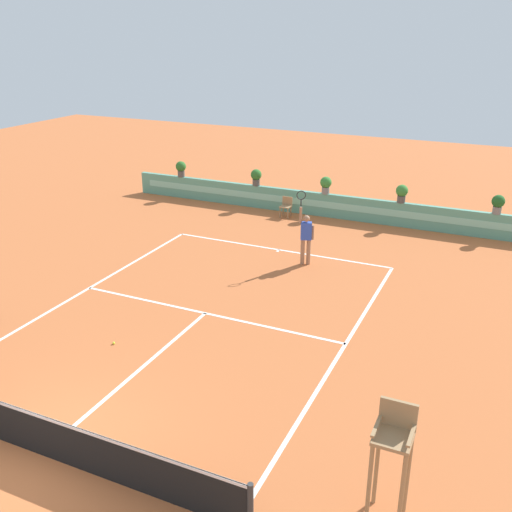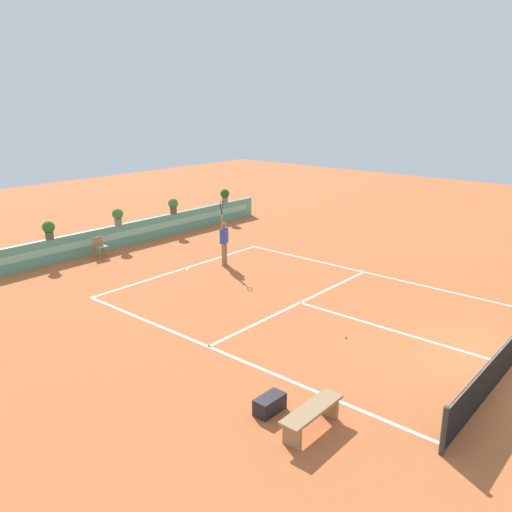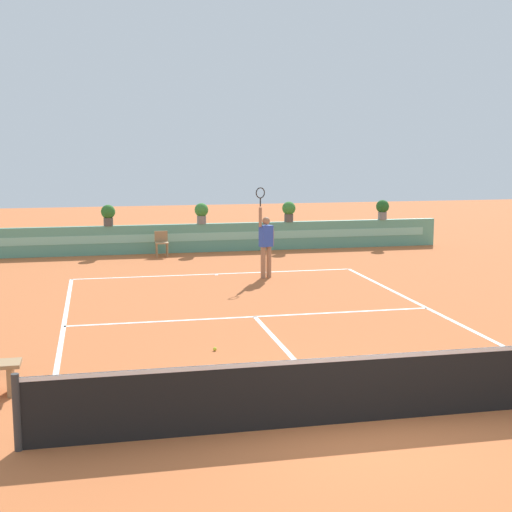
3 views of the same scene
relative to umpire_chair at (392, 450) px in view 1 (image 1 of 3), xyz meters
name	(u,v)px [view 1 (image 1 of 3)]	position (x,y,z in m)	size (l,w,h in m)	color
ground_plane	(198,319)	(-6.31, 4.74, -1.34)	(60.00, 60.00, 0.00)	#BC6033
court_lines	(211,309)	(-6.31, 5.45, -1.34)	(8.32, 11.94, 0.01)	white
net	(37,432)	(-6.31, -1.26, -0.83)	(8.92, 0.10, 1.00)	#333333
back_wall_barrier	(320,204)	(-6.31, 15.12, -0.84)	(18.00, 0.21, 1.00)	#599E84
umpire_chair	(392,450)	(0.00, 0.00, 0.00)	(0.60, 0.60, 2.14)	#99754C
ball_kid_chair	(286,206)	(-7.55, 14.39, -0.86)	(0.44, 0.44, 0.85)	#99754C
tennis_player	(306,235)	(-4.99, 9.75, -0.29)	(0.58, 0.34, 2.58)	#9E7051
tennis_ball_near_baseline	(114,343)	(-7.60, 2.66, -1.31)	(0.07, 0.07, 0.07)	#CCE033
potted_plant_left	(256,176)	(-9.28, 15.13, 0.07)	(0.48, 0.48, 0.72)	#514C47
potted_plant_right	(402,192)	(-2.91, 15.13, 0.07)	(0.48, 0.48, 0.72)	#514C47
potted_plant_centre	(326,184)	(-6.07, 15.13, 0.07)	(0.48, 0.48, 0.72)	gray
potted_plant_far_left	(181,168)	(-13.13, 15.13, 0.07)	(0.48, 0.48, 0.72)	#514C47
potted_plant_far_right	(498,203)	(0.66, 15.13, 0.07)	(0.48, 0.48, 0.72)	gray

